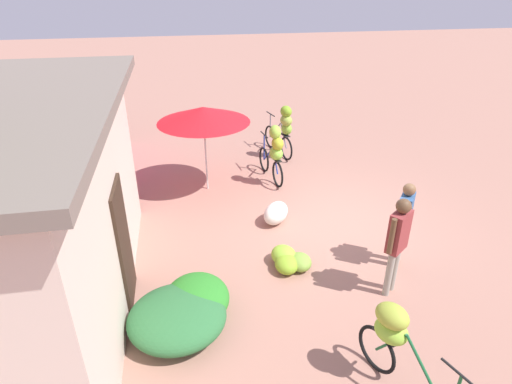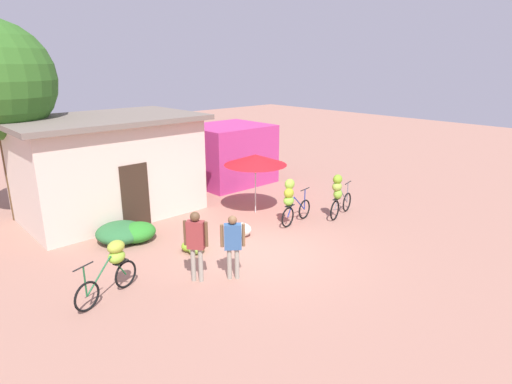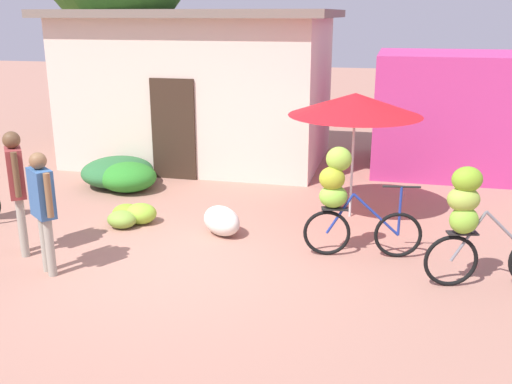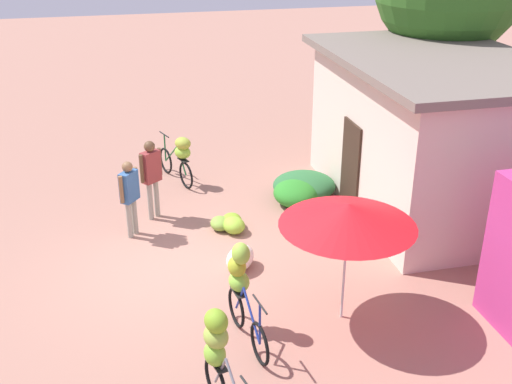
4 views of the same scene
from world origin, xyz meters
name	(u,v)px [view 4 (image 4 of 4)]	position (x,y,z in m)	size (l,w,h in m)	color
ground_plane	(176,268)	(0.00, 0.00, 0.00)	(60.00, 60.00, 0.00)	#A2705F
building_low	(430,132)	(-1.50, 5.70, 1.65)	(5.88, 4.00, 3.27)	beige
hedge_bush_front_left	(304,186)	(-2.40, 3.21, 0.27)	(1.37, 1.42, 0.55)	#2C6836
hedge_bush_front_right	(296,193)	(-2.05, 2.91, 0.27)	(1.08, 0.99, 0.54)	#2C8227
market_umbrella	(348,215)	(2.12, 2.43, 1.85)	(2.09, 2.09, 2.02)	beige
bicycle_leftmost	(180,155)	(-3.80, 0.59, 0.73)	(1.66, 0.72, 1.20)	black
bicycle_near_pile	(242,286)	(2.14, 0.79, 0.85)	(1.59, 0.39, 1.52)	black
bicycle_center_loaded	(221,359)	(3.74, 0.18, 0.86)	(1.65, 0.54, 1.51)	black
banana_pile_on_ground	(229,223)	(-1.21, 1.25, 0.15)	(0.80, 0.73, 0.33)	#7FAB28
produce_sack	(240,258)	(0.31, 1.15, 0.22)	(0.70, 0.44, 0.44)	silver
person_vendor	(130,191)	(-1.44, -0.68, 0.97)	(0.48, 0.40, 1.59)	gray
person_bystander	(151,171)	(-2.13, -0.19, 1.06)	(0.40, 0.47, 1.73)	gray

